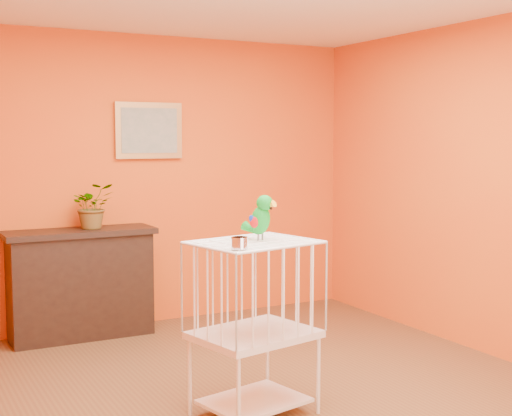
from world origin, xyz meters
TOP-DOWN VIEW (x-y plane):
  - ground at (0.00, 0.00)m, footprint 4.50×4.50m
  - room_shell at (0.00, 0.00)m, footprint 4.50×4.50m
  - console_cabinet at (-0.69, 2.03)m, footprint 1.24×0.45m
  - potted_plant at (-0.57, 2.05)m, footprint 0.35×0.39m
  - framed_picture at (0.00, 2.22)m, footprint 0.62×0.04m
  - birdcage at (-0.19, -0.16)m, footprint 0.78×0.66m
  - feed_cup at (-0.40, -0.39)m, footprint 0.09×0.09m
  - parrot at (-0.12, -0.11)m, footprint 0.17×0.24m

SIDE VIEW (x-z plane):
  - ground at x=0.00m, z-range 0.00..0.00m
  - console_cabinet at x=-0.69m, z-range 0.00..0.92m
  - birdcage at x=-0.19m, z-range 0.02..1.09m
  - potted_plant at x=-0.57m, z-range 0.92..1.22m
  - feed_cup at x=-0.40m, z-range 1.07..1.14m
  - parrot at x=-0.12m, z-range 1.07..1.35m
  - room_shell at x=0.00m, z-range -0.67..3.83m
  - framed_picture at x=0.00m, z-range 1.50..2.00m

